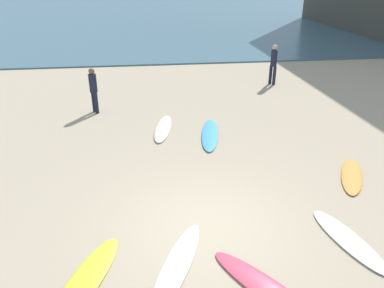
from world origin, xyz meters
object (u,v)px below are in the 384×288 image
at_px(surfboard_4, 349,240).
at_px(beachgoer_near, 93,88).
at_px(surfboard_6, 163,128).
at_px(surfboard_1, 177,265).
at_px(beachgoer_mid, 274,62).
at_px(surfboard_3, 352,176).
at_px(surfboard_5, 85,281).
at_px(surfboard_0, 210,134).

relative_size(surfboard_4, beachgoer_near, 1.28).
bearing_deg(surfboard_4, surfboard_6, 105.34).
bearing_deg(surfboard_1, surfboard_6, -67.22).
relative_size(surfboard_1, beachgoer_mid, 1.39).
distance_m(surfboard_3, surfboard_5, 7.14).
bearing_deg(beachgoer_near, surfboard_1, -16.52).
relative_size(surfboard_6, beachgoer_mid, 1.29).
relative_size(surfboard_0, surfboard_5, 1.06).
height_order(surfboard_1, surfboard_5, surfboard_5).
xyz_separation_m(surfboard_0, surfboard_3, (3.28, -3.07, -0.01)).
xyz_separation_m(beachgoer_near, beachgoer_mid, (7.63, 2.69, 0.08)).
bearing_deg(beachgoer_mid, surfboard_3, -43.10).
xyz_separation_m(surfboard_0, surfboard_5, (-3.23, -6.00, -0.00)).
relative_size(surfboard_5, surfboard_6, 1.03).
bearing_deg(beachgoer_near, surfboard_6, 19.56).
distance_m(surfboard_1, surfboard_6, 6.48).
relative_size(surfboard_0, surfboard_1, 1.02).
xyz_separation_m(surfboard_0, surfboard_1, (-1.57, -5.78, -0.01)).
distance_m(surfboard_0, beachgoer_near, 4.77).
relative_size(surfboard_5, beachgoer_mid, 1.33).
relative_size(beachgoer_near, beachgoer_mid, 0.93).
xyz_separation_m(surfboard_3, beachgoer_near, (-7.17, 5.67, 0.90)).
relative_size(surfboard_0, surfboard_3, 1.26).
height_order(surfboard_3, surfboard_5, surfboard_5).
height_order(surfboard_0, beachgoer_near, beachgoer_near).
distance_m(surfboard_4, beachgoer_mid, 10.98).
bearing_deg(surfboard_5, beachgoer_mid, 80.43).
bearing_deg(surfboard_6, surfboard_1, 99.42).
xyz_separation_m(surfboard_4, surfboard_6, (-3.44, 6.19, 0.01)).
bearing_deg(surfboard_1, surfboard_0, -81.68).
height_order(surfboard_6, beachgoer_mid, beachgoer_mid).
bearing_deg(surfboard_4, surfboard_0, 95.85).
height_order(surfboard_1, beachgoer_near, beachgoer_near).
height_order(surfboard_4, surfboard_6, surfboard_6).
bearing_deg(beachgoer_near, surfboard_5, -27.61).
bearing_deg(surfboard_0, beachgoer_near, -23.37).
xyz_separation_m(surfboard_3, beachgoer_mid, (0.46, 8.36, 0.97)).
bearing_deg(surfboard_3, surfboard_6, -11.43).
distance_m(surfboard_6, beachgoer_mid, 7.02).
height_order(surfboard_0, surfboard_6, surfboard_6).
height_order(surfboard_1, surfboard_4, surfboard_1).
bearing_deg(surfboard_4, surfboard_5, 171.83).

